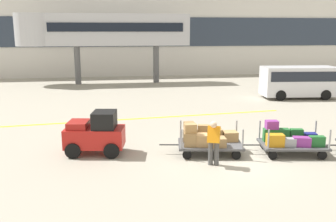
{
  "coord_description": "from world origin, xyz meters",
  "views": [
    {
      "loc": [
        -4.05,
        -12.1,
        4.4
      ],
      "look_at": [
        -1.57,
        3.59,
        0.97
      ],
      "focal_mm": 39.64,
      "sensor_mm": 36.0,
      "label": 1
    }
  ],
  "objects_px": {
    "baggage_handler": "(214,141)",
    "baggage_tug": "(96,134)",
    "baggage_cart_lead": "(206,139)",
    "shuttle_van": "(299,80)",
    "baggage_cart_middle": "(290,140)"
  },
  "relations": [
    {
      "from": "baggage_tug",
      "to": "shuttle_van",
      "type": "relative_size",
      "value": 0.45
    },
    {
      "from": "baggage_tug",
      "to": "baggage_cart_lead",
      "type": "bearing_deg",
      "value": -8.83
    },
    {
      "from": "baggage_tug",
      "to": "baggage_handler",
      "type": "relative_size",
      "value": 1.44
    },
    {
      "from": "baggage_cart_lead",
      "to": "shuttle_van",
      "type": "xyz_separation_m",
      "value": [
        9.03,
        10.27,
        0.67
      ]
    },
    {
      "from": "baggage_cart_middle",
      "to": "shuttle_van",
      "type": "bearing_deg",
      "value": 60.77
    },
    {
      "from": "baggage_cart_lead",
      "to": "baggage_handler",
      "type": "distance_m",
      "value": 1.3
    },
    {
      "from": "baggage_cart_lead",
      "to": "baggage_handler",
      "type": "relative_size",
      "value": 1.97
    },
    {
      "from": "baggage_handler",
      "to": "shuttle_van",
      "type": "distance_m",
      "value": 14.71
    },
    {
      "from": "baggage_cart_lead",
      "to": "baggage_handler",
      "type": "bearing_deg",
      "value": -93.93
    },
    {
      "from": "baggage_cart_middle",
      "to": "baggage_handler",
      "type": "bearing_deg",
      "value": -166.51
    },
    {
      "from": "baggage_cart_middle",
      "to": "shuttle_van",
      "type": "xyz_separation_m",
      "value": [
        6.04,
        10.8,
        0.7
      ]
    },
    {
      "from": "baggage_cart_middle",
      "to": "baggage_cart_lead",
      "type": "bearing_deg",
      "value": 169.97
    },
    {
      "from": "baggage_handler",
      "to": "shuttle_van",
      "type": "xyz_separation_m",
      "value": [
        9.12,
        11.54,
        0.37
      ]
    },
    {
      "from": "baggage_handler",
      "to": "baggage_tug",
      "type": "bearing_deg",
      "value": 154.16
    },
    {
      "from": "baggage_cart_middle",
      "to": "baggage_handler",
      "type": "height_order",
      "value": "baggage_handler"
    }
  ]
}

